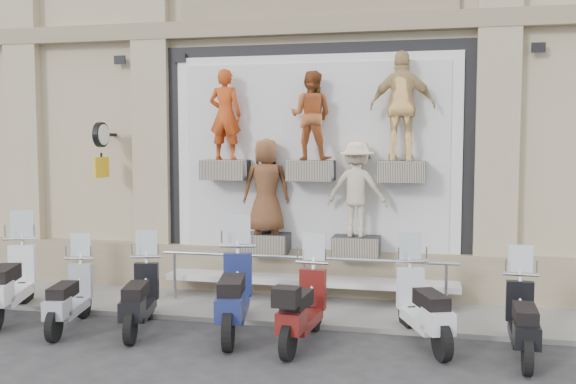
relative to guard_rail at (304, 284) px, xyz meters
name	(u,v)px	position (x,y,z in m)	size (l,w,h in m)	color
ground	(276,349)	(0.00, -2.00, -0.47)	(90.00, 90.00, 0.00)	#2A2A2C
sidewalk	(305,307)	(0.00, 0.10, -0.43)	(16.00, 2.20, 0.08)	gray
building	(346,6)	(0.00, 5.00, 5.54)	(14.00, 8.60, 12.00)	tan
shop_vitrine	(319,166)	(0.12, 0.75, 1.93)	(5.60, 0.83, 4.30)	black
guard_rail	(304,284)	(0.00, 0.00, 0.00)	(5.06, 0.10, 0.93)	#9EA0A5
clock_sign_bracket	(101,143)	(-3.90, 0.47, 2.34)	(0.10, 0.80, 1.02)	black
scooter_b	(10,267)	(-4.50, -1.45, 0.37)	(0.60, 2.05, 1.67)	silver
scooter_c	(69,284)	(-3.26, -1.78, 0.23)	(0.50, 1.70, 1.38)	#93969F
scooter_d	(139,284)	(-2.17, -1.65, 0.25)	(0.52, 1.77, 1.44)	black
scooter_e	(234,278)	(-0.76, -1.49, 0.38)	(0.61, 2.08, 1.69)	navy
scooter_f	(302,292)	(0.32, -1.75, 0.28)	(0.53, 1.83, 1.49)	#58120F
scooter_g	(424,292)	(1.97, -1.38, 0.29)	(0.54, 1.85, 1.50)	silver
scooter_h	(524,305)	(3.24, -1.66, 0.24)	(0.51, 1.73, 1.41)	black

